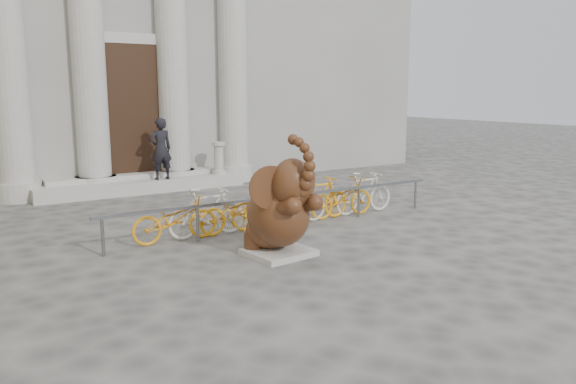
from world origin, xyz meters
TOP-DOWN VIEW (x-y plane):
  - ground at (0.00, 0.00)m, footprint 80.00×80.00m
  - classical_building at (0.00, 14.93)m, footprint 22.00×10.70m
  - entrance_steps at (0.00, 9.40)m, footprint 6.00×1.20m
  - elephant_statue at (0.01, 1.77)m, footprint 1.44×1.66m
  - bike_rack at (1.14, 3.66)m, footprint 8.00×0.53m
  - pedestrian at (0.48, 9.05)m, footprint 0.65×0.44m
  - balustrade_post at (2.32, 9.10)m, footprint 0.40×0.40m

SIDE VIEW (x-z plane):
  - ground at x=0.00m, z-range 0.00..0.00m
  - entrance_steps at x=0.00m, z-range 0.00..0.36m
  - bike_rack at x=1.14m, z-range 0.00..1.00m
  - elephant_statue at x=0.01m, z-range -0.29..1.87m
  - balustrade_post at x=2.32m, z-range 0.32..1.30m
  - pedestrian at x=0.48m, z-range 0.36..2.12m
  - classical_building at x=0.00m, z-range -0.02..11.98m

